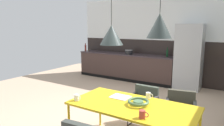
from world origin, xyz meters
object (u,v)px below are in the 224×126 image
armchair_head_of_table (144,100)px  bottle_wine_green (167,53)px  mug_short_terracotta (77,98)px  pendant_lamp_over_table_far (159,26)px  open_book (120,97)px  mug_glass_clear (142,114)px  refrigerator_column (189,57)px  pendant_lamp_over_table_near (111,35)px  bottle_spice_small (86,48)px  armchair_facing_counter (181,107)px  cooking_pot (129,52)px  dining_table (132,107)px  fruit_bowl (138,102)px  mug_wide_latte (148,96)px

armchair_head_of_table → bottle_wine_green: (-0.47, 2.86, 0.55)m
mug_short_terracotta → bottle_wine_green: 4.06m
armchair_head_of_table → pendant_lamp_over_table_far: bearing=121.9°
open_book → mug_short_terracotta: bearing=-135.5°
armchair_head_of_table → mug_glass_clear: mug_glass_clear is taller
refrigerator_column → pendant_lamp_over_table_near: size_ratio=1.63×
open_book → bottle_spice_small: size_ratio=0.98×
refrigerator_column → open_book: size_ratio=6.42×
armchair_facing_counter → open_book: (-0.78, -0.68, 0.23)m
cooking_pot → pendant_lamp_over_table_far: size_ratio=0.25×
refrigerator_column → dining_table: size_ratio=1.06×
armchair_facing_counter → pendant_lamp_over_table_far: size_ratio=0.71×
mug_short_terracotta → bottle_spice_small: size_ratio=0.39×
refrigerator_column → pendant_lamp_over_table_near: pendant_lamp_over_table_near is taller
armchair_head_of_table → bottle_wine_green: bottle_wine_green is taller
fruit_bowl → bottle_wine_green: (-0.74, 3.71, 0.25)m
refrigerator_column → fruit_bowl: size_ratio=6.13×
fruit_bowl → bottle_spice_small: bottle_spice_small is taller
refrigerator_column → mug_glass_clear: (0.30, -4.01, -0.18)m
pendant_lamp_over_table_near → pendant_lamp_over_table_far: (0.72, -0.02, 0.13)m
dining_table → bottle_wine_green: 3.83m
armchair_facing_counter → mug_short_terracotta: bearing=30.7°
armchair_facing_counter → mug_short_terracotta: mug_short_terracotta is taller
pendant_lamp_over_table_near → pendant_lamp_over_table_far: size_ratio=1.11×
pendant_lamp_over_table_far → bottle_spice_small: bearing=139.3°
armchair_head_of_table → pendant_lamp_over_table_far: (0.56, -0.90, 1.37)m
fruit_bowl → bottle_spice_small: 5.18m
refrigerator_column → mug_glass_clear: bearing=-85.7°
mug_glass_clear → cooking_pot: 4.51m
open_book → cooking_pot: cooking_pot is taller
mug_glass_clear → bottle_spice_small: 5.59m
dining_table → armchair_head_of_table: (-0.20, 0.89, -0.21)m
open_book → cooking_pot: bearing=115.5°
mug_wide_latte → cooking_pot: cooking_pot is taller
armchair_facing_counter → mug_short_terracotta: (-1.27, -1.16, 0.27)m
armchair_head_of_table → cooking_pot: 3.25m
pendant_lamp_over_table_far → pendant_lamp_over_table_near: bearing=178.3°
bottle_spice_small → pendant_lamp_over_table_near: 4.93m
fruit_bowl → pendant_lamp_over_table_near: size_ratio=0.27×
mug_glass_clear → cooking_pot: size_ratio=0.48×
dining_table → fruit_bowl: size_ratio=5.78×
bottle_wine_green → pendant_lamp_over_table_near: pendant_lamp_over_table_near is taller
dining_table → pendant_lamp_over_table_far: bearing=-1.7°
dining_table → mug_glass_clear: 0.45m
armchair_facing_counter → fruit_bowl: size_ratio=2.40×
refrigerator_column → open_book: refrigerator_column is taller
cooking_pot → bottle_spice_small: bearing=-177.7°
dining_table → bottle_wine_green: (-0.67, 3.76, 0.33)m
open_book → bottle_spice_small: (-3.45, 3.34, 0.30)m
mug_wide_latte → bottle_wine_green: 3.49m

